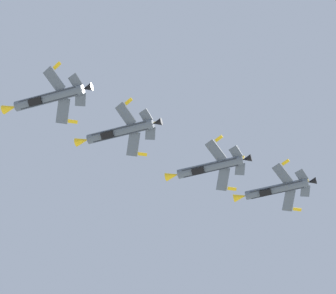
{
  "coord_description": "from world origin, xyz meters",
  "views": [
    {
      "loc": [
        4.01,
        -6.51,
        1.81
      ],
      "look_at": [
        -16.39,
        76.28,
        93.2
      ],
      "focal_mm": 75.26,
      "sensor_mm": 36.0,
      "label": 1
    }
  ],
  "objects_px": {
    "fighter_jet_lead": "(48,98)",
    "fighter_jet_right_wing": "(209,167)",
    "fighter_jet_left_wing": "(119,132)",
    "fighter_jet_left_outer": "(275,189)"
  },
  "relations": [
    {
      "from": "fighter_jet_lead",
      "to": "fighter_jet_left_outer",
      "type": "distance_m",
      "value": 46.77
    },
    {
      "from": "fighter_jet_left_wing",
      "to": "fighter_jet_left_outer",
      "type": "bearing_deg",
      "value": -43.9
    },
    {
      "from": "fighter_jet_left_wing",
      "to": "fighter_jet_right_wing",
      "type": "height_order",
      "value": "fighter_jet_left_wing"
    },
    {
      "from": "fighter_jet_lead",
      "to": "fighter_jet_left_outer",
      "type": "height_order",
      "value": "fighter_jet_left_outer"
    },
    {
      "from": "fighter_jet_lead",
      "to": "fighter_jet_left_outer",
      "type": "xyz_separation_m",
      "value": [
        33.2,
        32.88,
        2.19
      ]
    },
    {
      "from": "fighter_jet_right_wing",
      "to": "fighter_jet_left_outer",
      "type": "bearing_deg",
      "value": -39.67
    },
    {
      "from": "fighter_jet_lead",
      "to": "fighter_jet_right_wing",
      "type": "bearing_deg",
      "value": -41.92
    },
    {
      "from": "fighter_jet_right_wing",
      "to": "fighter_jet_left_outer",
      "type": "distance_m",
      "value": 15.66
    },
    {
      "from": "fighter_jet_right_wing",
      "to": "fighter_jet_left_outer",
      "type": "relative_size",
      "value": 1.0
    },
    {
      "from": "fighter_jet_left_wing",
      "to": "fighter_jet_left_outer",
      "type": "xyz_separation_m",
      "value": [
        24.35,
        21.92,
        0.97
      ]
    }
  ]
}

